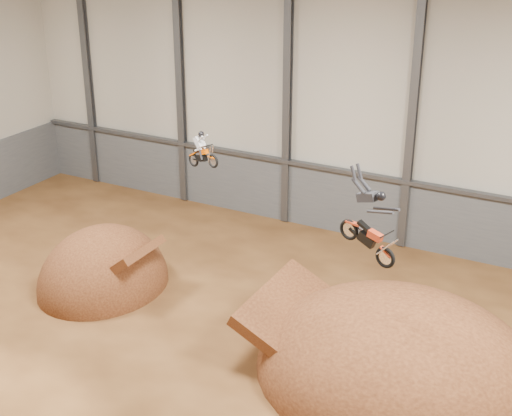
% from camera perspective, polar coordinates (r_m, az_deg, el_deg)
% --- Properties ---
extents(floor, '(40.00, 40.00, 0.00)m').
position_cam_1_polar(floor, '(27.13, -5.21, -13.69)').
color(floor, '#4B2B14').
rests_on(floor, ground).
extents(back_wall, '(40.00, 0.10, 14.00)m').
position_cam_1_polar(back_wall, '(36.39, 7.45, 8.18)').
color(back_wall, beige).
rests_on(back_wall, ground).
extents(lower_band_back, '(39.80, 0.18, 3.50)m').
position_cam_1_polar(lower_band_back, '(37.96, 6.99, 0.47)').
color(lower_band_back, '#54585C').
rests_on(lower_band_back, ground).
extents(steel_rail, '(39.80, 0.35, 0.20)m').
position_cam_1_polar(steel_rail, '(37.18, 7.04, 2.95)').
color(steel_rail, '#47494F').
rests_on(steel_rail, lower_band_back).
extents(steel_column_0, '(0.40, 0.36, 13.90)m').
position_cam_1_polar(steel_column_0, '(44.72, -13.32, 10.52)').
color(steel_column_0, '#47494F').
rests_on(steel_column_0, ground).
extents(steel_column_1, '(0.40, 0.36, 13.90)m').
position_cam_1_polar(steel_column_1, '(40.71, -6.08, 9.82)').
color(steel_column_1, '#47494F').
rests_on(steel_column_1, ground).
extents(steel_column_2, '(0.40, 0.36, 13.90)m').
position_cam_1_polar(steel_column_2, '(37.47, 2.53, 8.78)').
color(steel_column_2, '#47494F').
rests_on(steel_column_2, ground).
extents(steel_column_3, '(0.40, 0.36, 13.90)m').
position_cam_1_polar(steel_column_3, '(35.21, 12.43, 7.34)').
color(steel_column_3, '#47494F').
rests_on(steel_column_3, ground).
extents(takeoff_ramp, '(5.63, 6.49, 5.63)m').
position_cam_1_polar(takeoff_ramp, '(33.89, -12.04, -6.07)').
color(takeoff_ramp, '#432010').
rests_on(takeoff_ramp, ground).
extents(landing_ramp, '(10.81, 9.56, 6.24)m').
position_cam_1_polar(landing_ramp, '(27.76, 11.25, -13.13)').
color(landing_ramp, '#432010').
rests_on(landing_ramp, ground).
extents(fmx_rider_a, '(2.23, 1.29, 1.98)m').
position_cam_1_polar(fmx_rider_a, '(29.37, -4.20, 4.79)').
color(fmx_rider_a, '#DE5200').
extents(fmx_rider_b, '(3.81, 1.86, 3.45)m').
position_cam_1_polar(fmx_rider_b, '(23.26, 8.77, -0.59)').
color(fmx_rider_b, '#B7361B').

